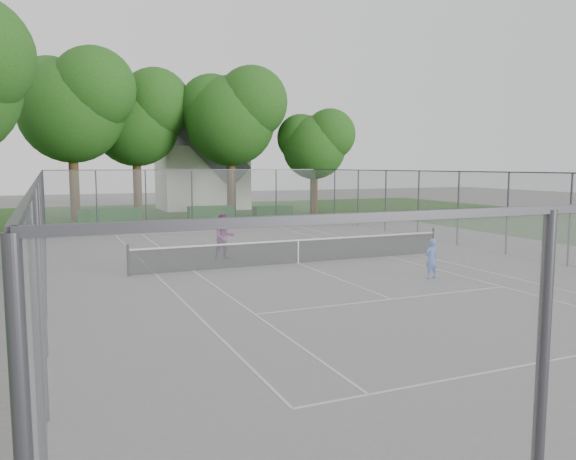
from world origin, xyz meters
name	(u,v)px	position (x,y,z in m)	size (l,w,h in m)	color
ground	(298,263)	(0.00, 0.00, 0.00)	(120.00, 120.00, 0.00)	#62605D
grass_far	(166,212)	(0.00, 26.00, 0.00)	(60.00, 20.00, 0.00)	#1D4012
court_markings	(298,263)	(0.00, 0.00, 0.01)	(11.03, 23.83, 0.01)	silver
tennis_net	(298,250)	(0.00, 0.00, 0.51)	(12.87, 0.10, 1.10)	black
perimeter_fence	(298,217)	(0.00, 0.00, 1.81)	(18.08, 34.08, 3.52)	#38383D
tree_far_left	(72,102)	(-6.91, 22.32, 8.11)	(8.21, 7.50, 11.80)	#3A2615
tree_far_midleft	(137,115)	(-2.25, 24.82, 7.62)	(7.71, 7.04, 11.09)	#3A2615
tree_far_midright	(232,113)	(4.32, 21.72, 7.69)	(7.79, 7.11, 11.19)	#3A2615
tree_far_right	(315,142)	(10.43, 19.83, 5.57)	(5.65, 5.16, 8.12)	#3A2615
hedge_left	(110,216)	(-5.11, 18.52, 0.49)	(3.92, 1.18, 0.98)	#164619
hedge_mid	(211,213)	(1.56, 18.03, 0.50)	(3.17, 0.90, 1.00)	#164619
hedge_right	(273,212)	(6.29, 18.40, 0.42)	(2.80, 1.03, 0.84)	#164619
house	(202,167)	(3.74, 28.68, 3.62)	(7.22, 5.59, 8.99)	silver
girl_player	(431,259)	(2.88, -4.43, 0.68)	(0.49, 0.32, 1.36)	blue
woman_player	(224,237)	(-2.33, 2.11, 0.91)	(0.88, 0.69, 1.81)	#6C2464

